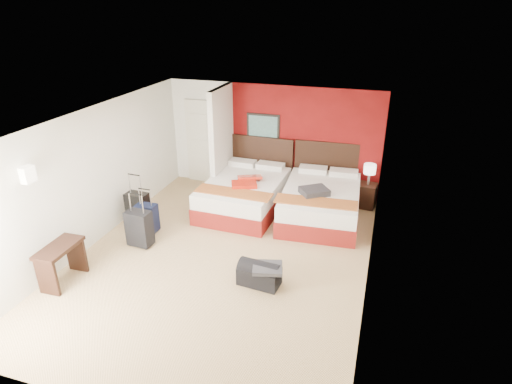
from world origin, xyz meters
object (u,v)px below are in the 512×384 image
at_px(duffel_bag, 259,275).
at_px(nightstand, 367,196).
at_px(red_suitcase_open, 247,181).
at_px(desk, 62,264).
at_px(bed_left, 244,195).
at_px(bed_right, 321,204).
at_px(suitcase_navy, 147,219).
at_px(suitcase_charcoal, 140,229).
at_px(suitcase_black, 138,210).
at_px(table_lamp, 369,175).

bearing_deg(duffel_bag, nightstand, 73.19).
xyz_separation_m(red_suitcase_open, desk, (-2.03, -3.31, -0.37)).
height_order(duffel_bag, desk, desk).
xyz_separation_m(bed_left, bed_right, (1.66, 0.06, 0.00)).
bearing_deg(desk, duffel_bag, 14.77).
distance_m(bed_left, nightstand, 2.70).
bearing_deg(suitcase_navy, desk, -103.58).
xyz_separation_m(bed_left, red_suitcase_open, (0.10, -0.10, 0.38)).
bearing_deg(suitcase_charcoal, desk, -108.58).
bearing_deg(bed_right, nightstand, 39.99).
xyz_separation_m(suitcase_charcoal, suitcase_navy, (-0.14, 0.51, -0.06)).
xyz_separation_m(bed_left, nightstand, (2.54, 0.90, -0.06)).
bearing_deg(suitcase_black, bed_left, 39.82).
relative_size(table_lamp, suitcase_navy, 0.83).
relative_size(bed_right, red_suitcase_open, 3.11).
relative_size(nightstand, desk, 0.66).
height_order(red_suitcase_open, duffel_bag, red_suitcase_open).
relative_size(bed_left, suitcase_charcoal, 3.31).
bearing_deg(table_lamp, bed_right, -136.54).
bearing_deg(bed_right, table_lamp, 39.99).
relative_size(bed_right, suitcase_black, 3.36).
height_order(bed_left, suitcase_black, bed_left).
bearing_deg(table_lamp, red_suitcase_open, -157.73).
bearing_deg(suitcase_charcoal, nightstand, 41.22).
xyz_separation_m(bed_left, desk, (-1.93, -3.41, 0.00)).
relative_size(nightstand, duffel_bag, 0.80).
bearing_deg(suitcase_charcoal, bed_right, 39.07).
distance_m(nightstand, suitcase_navy, 4.71).
bearing_deg(desk, red_suitcase_open, 56.98).
bearing_deg(red_suitcase_open, suitcase_navy, -161.33).
height_order(red_suitcase_open, suitcase_black, red_suitcase_open).
xyz_separation_m(bed_right, suitcase_black, (-3.48, -1.38, -0.00)).
xyz_separation_m(red_suitcase_open, nightstand, (2.44, 1.00, -0.44)).
distance_m(bed_left, table_lamp, 2.73).
bearing_deg(duffel_bag, suitcase_navy, 165.00).
height_order(suitcase_black, suitcase_charcoal, suitcase_charcoal).
height_order(bed_right, red_suitcase_open, red_suitcase_open).
xyz_separation_m(suitcase_black, suitcase_charcoal, (0.47, -0.72, 0.00)).
distance_m(table_lamp, suitcase_black, 4.91).
bearing_deg(bed_left, nightstand, 21.61).
xyz_separation_m(suitcase_navy, duffel_bag, (2.60, -0.99, -0.11)).
bearing_deg(desk, bed_left, 59.00).
height_order(bed_left, table_lamp, table_lamp).
bearing_deg(bed_right, desk, -139.43).
xyz_separation_m(red_suitcase_open, table_lamp, (2.44, 1.00, 0.06)).
height_order(nightstand, desk, desk).
distance_m(red_suitcase_open, nightstand, 2.68).
xyz_separation_m(bed_right, suitcase_navy, (-3.15, -1.59, -0.05)).
xyz_separation_m(red_suitcase_open, suitcase_charcoal, (-1.45, -1.94, -0.37)).
bearing_deg(red_suitcase_open, bed_left, 111.73).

